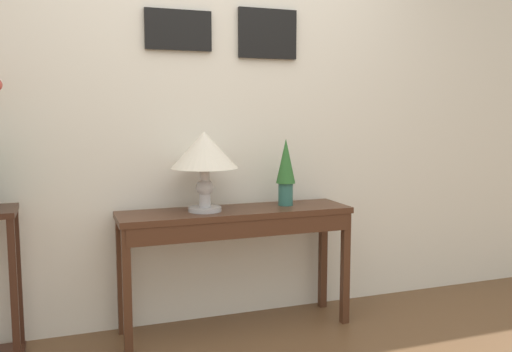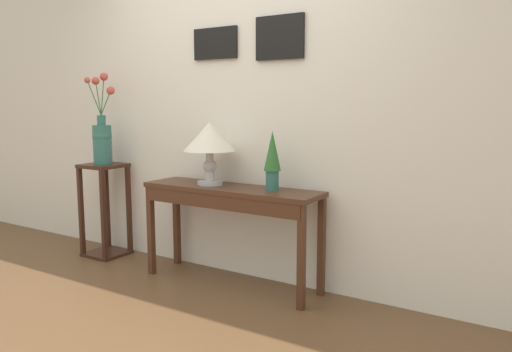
# 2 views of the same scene
# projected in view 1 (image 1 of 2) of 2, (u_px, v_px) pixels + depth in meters

# --- Properties ---
(back_wall_with_art) EXTENTS (9.00, 0.13, 2.80)m
(back_wall_with_art) POSITION_uv_depth(u_px,v_px,m) (208.00, 96.00, 3.34)
(back_wall_with_art) COLOR silver
(back_wall_with_art) RESTS_ON ground
(console_table) EXTENTS (1.38, 0.37, 0.73)m
(console_table) POSITION_uv_depth(u_px,v_px,m) (237.00, 227.00, 3.18)
(console_table) COLOR #472819
(console_table) RESTS_ON ground
(table_lamp) EXTENTS (0.38, 0.38, 0.46)m
(table_lamp) POSITION_uv_depth(u_px,v_px,m) (204.00, 154.00, 3.09)
(table_lamp) COLOR #B7B7BC
(table_lamp) RESTS_ON console_table
(potted_plant_on_console) EXTENTS (0.12, 0.12, 0.41)m
(potted_plant_on_console) POSITION_uv_depth(u_px,v_px,m) (286.00, 169.00, 3.30)
(potted_plant_on_console) COLOR #2D665B
(potted_plant_on_console) RESTS_ON console_table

